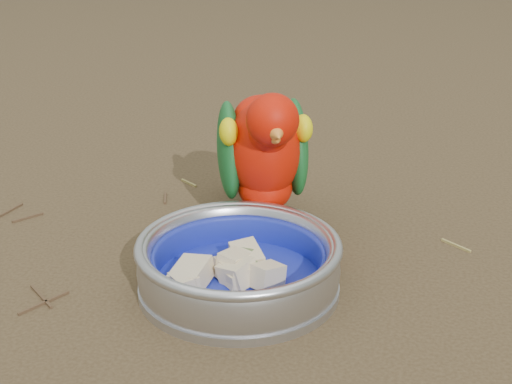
# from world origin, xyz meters

# --- Properties ---
(ground) EXTENTS (60.00, 60.00, 0.00)m
(ground) POSITION_xyz_m (0.00, 0.00, 0.00)
(ground) COLOR #473622
(food_bowl) EXTENTS (0.22, 0.22, 0.02)m
(food_bowl) POSITION_xyz_m (0.06, 0.09, 0.01)
(food_bowl) COLOR #B2B2BA
(food_bowl) RESTS_ON ground
(bowl_wall) EXTENTS (0.22, 0.22, 0.04)m
(bowl_wall) POSITION_xyz_m (0.06, 0.09, 0.04)
(bowl_wall) COLOR #B2B2BA
(bowl_wall) RESTS_ON food_bowl
(fruit_wedges) EXTENTS (0.13, 0.13, 0.03)m
(fruit_wedges) POSITION_xyz_m (0.06, 0.09, 0.03)
(fruit_wedges) COLOR beige
(fruit_wedges) RESTS_ON food_bowl
(lory_parrot) EXTENTS (0.19, 0.26, 0.19)m
(lory_parrot) POSITION_xyz_m (0.06, 0.24, 0.10)
(lory_parrot) COLOR red
(lory_parrot) RESTS_ON ground
(ground_debris) EXTENTS (0.90, 0.80, 0.01)m
(ground_debris) POSITION_xyz_m (-0.01, 0.10, 0.00)
(ground_debris) COLOR #988747
(ground_debris) RESTS_ON ground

